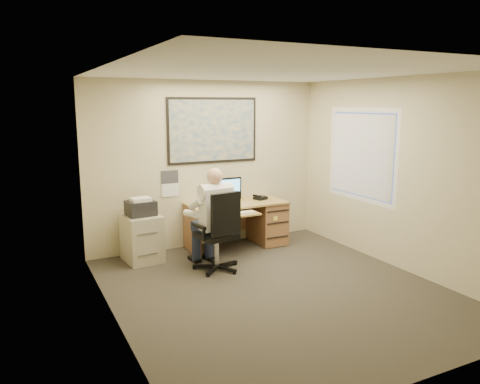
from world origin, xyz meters
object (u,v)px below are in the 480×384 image
office_chair (218,248)px  person (215,219)px  desk (253,218)px  filing_cabinet (142,234)px

office_chair → person: person is taller
office_chair → person: 0.40m
office_chair → desk: bearing=32.2°
filing_cabinet → person: bearing=-49.3°
filing_cabinet → office_chair: bearing=-52.4°
desk → office_chair: size_ratio=1.39×
filing_cabinet → person: 1.22m
desk → person: 1.37m
office_chair → person: bearing=76.0°
filing_cabinet → person: (0.85, -0.82, 0.31)m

